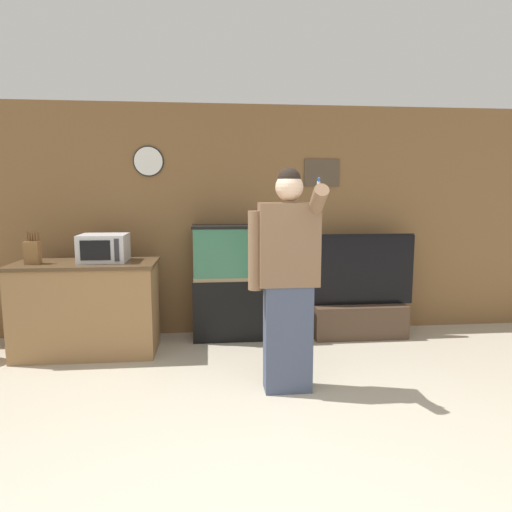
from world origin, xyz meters
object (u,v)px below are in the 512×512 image
at_px(counter_island, 87,308).
at_px(person_standing, 287,278).
at_px(knife_block, 32,252).
at_px(tv_on_stand, 358,307).
at_px(microwave, 104,248).
at_px(aquarium_on_stand, 230,282).

distance_m(counter_island, person_standing, 2.21).
xyz_separation_m(counter_island, knife_block, (-0.47, -0.07, 0.59)).
distance_m(knife_block, person_standing, 2.55).
height_order(tv_on_stand, person_standing, person_standing).
bearing_deg(counter_island, microwave, 9.90).
relative_size(microwave, aquarium_on_stand, 0.36).
height_order(counter_island, person_standing, person_standing).
bearing_deg(tv_on_stand, counter_island, -175.10).
bearing_deg(person_standing, counter_island, 149.73).
xyz_separation_m(microwave, aquarium_on_stand, (1.27, 0.30, -0.44)).
distance_m(microwave, knife_block, 0.66).
bearing_deg(counter_island, tv_on_stand, 4.90).
relative_size(knife_block, aquarium_on_stand, 0.26).
height_order(knife_block, aquarium_on_stand, aquarium_on_stand).
bearing_deg(person_standing, tv_on_stand, 51.77).
bearing_deg(aquarium_on_stand, person_standing, -74.08).
relative_size(microwave, person_standing, 0.25).
xyz_separation_m(microwave, knife_block, (-0.65, -0.10, -0.02)).
xyz_separation_m(counter_island, aquarium_on_stand, (1.46, 0.33, 0.16)).
height_order(knife_block, tv_on_stand, knife_block).
bearing_deg(aquarium_on_stand, counter_island, -167.25).
height_order(microwave, knife_block, knife_block).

